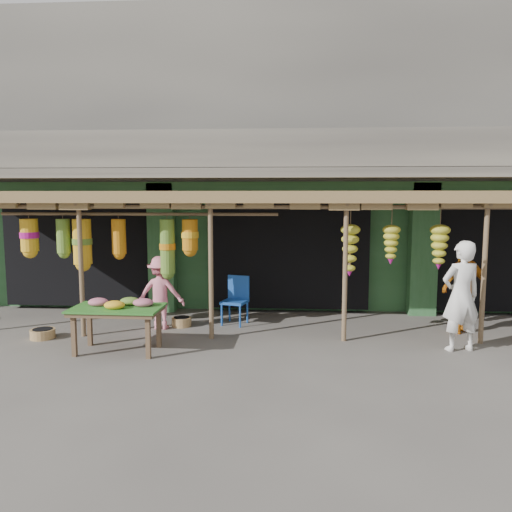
# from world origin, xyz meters

# --- Properties ---
(ground) EXTENTS (80.00, 80.00, 0.00)m
(ground) POSITION_xyz_m (0.00, 0.00, 0.00)
(ground) COLOR #514C47
(ground) RESTS_ON ground
(building) EXTENTS (16.40, 6.80, 7.00)m
(building) POSITION_xyz_m (-0.00, 4.87, 3.37)
(building) COLOR gray
(building) RESTS_ON ground
(awning) EXTENTS (14.00, 2.70, 2.79)m
(awning) POSITION_xyz_m (-0.16, 0.80, 2.57)
(awning) COLOR brown
(awning) RESTS_ON ground
(flower_table) EXTENTS (1.56, 0.94, 0.93)m
(flower_table) POSITION_xyz_m (-2.98, -1.10, 0.75)
(flower_table) COLOR brown
(flower_table) RESTS_ON ground
(blue_chair) EXTENTS (0.60, 0.61, 1.02)m
(blue_chair) POSITION_xyz_m (-1.15, 0.98, 0.57)
(blue_chair) COLOR #194AA5
(blue_chair) RESTS_ON ground
(basket_mid) EXTENTS (0.48, 0.48, 0.18)m
(basket_mid) POSITION_xyz_m (-4.72, -0.40, 0.09)
(basket_mid) COLOR olive
(basket_mid) RESTS_ON ground
(basket_right) EXTENTS (0.53, 0.53, 0.19)m
(basket_right) POSITION_xyz_m (-2.26, 0.66, 0.09)
(basket_right) COLOR #9E8249
(basket_right) RESTS_ON ground
(person_front) EXTENTS (0.80, 0.63, 1.94)m
(person_front) POSITION_xyz_m (2.95, -0.67, 0.97)
(person_front) COLOR white
(person_front) RESTS_ON ground
(person_vendor) EXTENTS (1.15, 0.85, 1.81)m
(person_vendor) POSITION_xyz_m (3.42, 0.54, 0.90)
(person_vendor) COLOR #C36912
(person_vendor) RESTS_ON ground
(person_shopper) EXTENTS (0.98, 0.58, 1.49)m
(person_shopper) POSITION_xyz_m (-2.64, 0.46, 0.75)
(person_shopper) COLOR pink
(person_shopper) RESTS_ON ground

